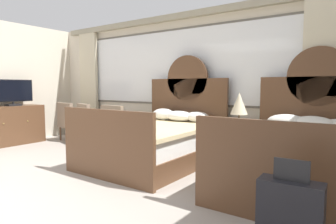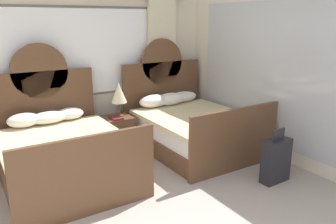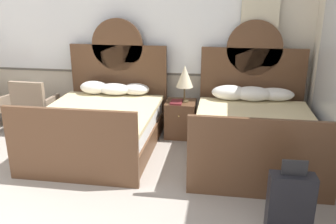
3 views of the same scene
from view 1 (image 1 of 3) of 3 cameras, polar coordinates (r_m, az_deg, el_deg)
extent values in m
cube|color=beige|center=(5.94, 2.24, 5.78)|extent=(6.96, 0.07, 2.70)
cube|color=#605B52|center=(5.91, 2.02, 8.76)|extent=(4.94, 0.02, 1.52)
cube|color=white|center=(5.91, 1.98, 8.77)|extent=(4.86, 0.02, 1.44)
cube|color=beige|center=(7.58, -15.14, 5.08)|extent=(0.58, 0.08, 2.60)
cube|color=beige|center=(4.89, 27.90, 4.77)|extent=(0.58, 0.08, 2.60)
cube|color=#9C957E|center=(5.98, 1.54, 18.07)|extent=(6.40, 0.10, 0.12)
cube|color=brown|center=(4.86, -2.84, -8.32)|extent=(1.58, 2.03, 0.30)
cube|color=white|center=(4.80, -2.85, -4.99)|extent=(1.52, 1.93, 0.27)
cube|color=beige|center=(4.72, -3.46, -3.13)|extent=(1.62, 1.83, 0.06)
cube|color=brown|center=(5.62, 3.71, -0.73)|extent=(1.66, 0.06, 1.42)
cylinder|color=brown|center=(5.59, 3.75, 6.51)|extent=(0.87, 0.06, 0.87)
cube|color=brown|center=(4.04, -12.07, -6.35)|extent=(1.66, 0.06, 0.97)
ellipsoid|color=white|center=(5.59, -0.83, -0.42)|extent=(0.48, 0.33, 0.21)
ellipsoid|color=white|center=(5.38, 2.22, -0.77)|extent=(0.57, 0.32, 0.19)
ellipsoid|color=white|center=(5.24, 5.70, -0.96)|extent=(0.45, 0.31, 0.19)
cube|color=brown|center=(3.95, 24.31, -11.94)|extent=(1.58, 2.03, 0.30)
cube|color=white|center=(3.88, 24.47, -7.88)|extent=(1.52, 1.93, 0.27)
cube|color=beige|center=(3.77, 24.33, -5.66)|extent=(1.62, 1.83, 0.06)
cube|color=brown|center=(4.85, 26.90, -2.19)|extent=(1.66, 0.06, 1.42)
cylinder|color=brown|center=(4.82, 27.24, 6.20)|extent=(0.87, 0.06, 0.87)
cube|color=brown|center=(2.88, 20.53, -11.24)|extent=(1.66, 0.06, 0.97)
ellipsoid|color=white|center=(4.63, 22.16, -1.83)|extent=(0.58, 0.32, 0.23)
ellipsoid|color=white|center=(4.56, 26.36, -2.11)|extent=(0.59, 0.33, 0.23)
cube|color=brown|center=(4.87, 12.86, -6.71)|extent=(0.47, 0.47, 0.58)
sphere|color=tan|center=(4.62, 11.72, -5.70)|extent=(0.02, 0.02, 0.02)
cylinder|color=brown|center=(4.81, 13.59, -3.22)|extent=(0.14, 0.14, 0.02)
cylinder|color=brown|center=(4.79, 13.62, -1.78)|extent=(0.03, 0.03, 0.22)
cone|color=beige|center=(4.77, 13.69, 1.62)|extent=(0.27, 0.27, 0.35)
cube|color=maroon|center=(4.76, 11.86, -3.22)|extent=(0.18, 0.26, 0.03)
sphere|color=tan|center=(7.13, -25.64, -1.62)|extent=(0.03, 0.03, 0.03)
sphere|color=tan|center=(6.89, -29.36, -1.98)|extent=(0.03, 0.03, 0.03)
cube|color=black|center=(7.22, -27.89, 1.23)|extent=(0.20, 0.28, 0.04)
cylinder|color=black|center=(7.22, -27.90, 1.59)|extent=(0.04, 0.04, 0.05)
cube|color=black|center=(7.21, -27.99, 3.69)|extent=(0.04, 0.87, 0.48)
cube|color=black|center=(7.19, -27.92, 3.69)|extent=(0.01, 0.83, 0.44)
cube|color=#84705B|center=(6.15, -9.08, -3.51)|extent=(0.60, 0.60, 0.10)
cube|color=#84705B|center=(5.94, -10.87, -1.03)|extent=(0.59, 0.10, 0.48)
cube|color=#84705B|center=(5.95, -7.35, -2.51)|extent=(0.08, 0.53, 0.16)
cube|color=#84705B|center=(6.32, -10.74, -2.11)|extent=(0.08, 0.53, 0.16)
cylinder|color=brown|center=(6.18, -5.86, -5.37)|extent=(0.04, 0.04, 0.32)
cylinder|color=brown|center=(6.52, -8.99, -4.87)|extent=(0.04, 0.04, 0.32)
cylinder|color=brown|center=(5.85, -9.12, -6.02)|extent=(0.04, 0.04, 0.32)
cylinder|color=brown|center=(6.20, -12.23, -5.43)|extent=(0.04, 0.04, 0.32)
cube|color=#84705B|center=(6.74, -14.09, -2.84)|extent=(0.73, 0.73, 0.10)
cube|color=#84705B|center=(6.62, -16.15, -0.53)|extent=(0.58, 0.25, 0.48)
cube|color=#84705B|center=(6.49, -13.21, -1.98)|extent=(0.22, 0.52, 0.16)
cube|color=#84705B|center=(6.97, -14.95, -1.54)|extent=(0.22, 0.52, 0.16)
cylinder|color=brown|center=(6.65, -11.31, -4.70)|extent=(0.04, 0.04, 0.32)
cylinder|color=brown|center=(7.09, -13.01, -4.14)|extent=(0.04, 0.04, 0.32)
cylinder|color=brown|center=(6.46, -15.19, -5.07)|extent=(0.04, 0.04, 0.32)
cylinder|color=brown|center=(6.91, -16.69, -4.46)|extent=(0.04, 0.04, 0.32)
cube|color=#84705B|center=(7.28, -17.67, -2.36)|extent=(0.64, 0.64, 0.10)
cube|color=#84705B|center=(7.12, -19.47, -0.23)|extent=(0.59, 0.14, 0.48)
cube|color=#84705B|center=(7.04, -16.60, -1.51)|extent=(0.12, 0.53, 0.16)
cube|color=#84705B|center=(7.49, -18.73, -1.18)|extent=(0.12, 0.53, 0.16)
cylinder|color=brown|center=(7.23, -14.99, -4.00)|extent=(0.04, 0.04, 0.32)
cylinder|color=brown|center=(7.64, -17.01, -3.57)|extent=(0.04, 0.04, 0.32)
cylinder|color=brown|center=(6.98, -18.30, -4.40)|extent=(0.04, 0.04, 0.32)
cylinder|color=brown|center=(7.40, -20.20, -3.94)|extent=(0.04, 0.04, 0.32)
cube|color=black|center=(2.37, 22.58, -19.44)|extent=(0.44, 0.20, 0.62)
cube|color=#232326|center=(2.24, 22.92, -10.39)|extent=(0.24, 0.03, 0.15)
camera|label=2|loc=(4.17, -66.43, 14.90)|focal=35.99mm
camera|label=3|loc=(1.83, -100.20, 31.62)|focal=38.30mm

